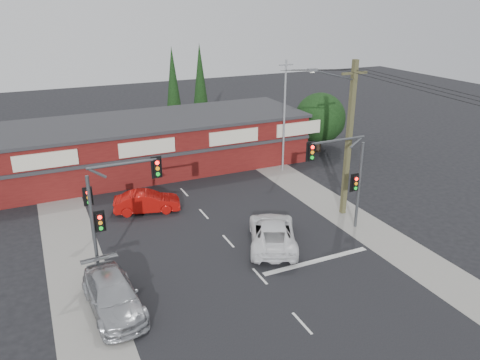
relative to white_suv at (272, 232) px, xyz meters
name	(u,v)px	position (x,y,z in m)	size (l,w,h in m)	color
ground	(247,262)	(-2.18, -1.17, -0.77)	(120.00, 120.00, 0.00)	black
road_strip	(213,224)	(-2.18, 3.83, -0.77)	(14.00, 70.00, 0.01)	black
verge_left	(72,252)	(-10.68, 3.83, -0.76)	(3.00, 70.00, 0.02)	gray
verge_right	(325,202)	(6.32, 3.83, -0.76)	(3.00, 70.00, 0.02)	gray
stop_line	(317,261)	(1.32, -2.67, -0.76)	(6.50, 0.35, 0.01)	silver
white_suv	(272,232)	(0.00, 0.00, 0.00)	(2.56, 5.56, 1.54)	white
silver_suv	(113,295)	(-9.51, -2.37, -0.01)	(2.12, 5.22, 1.52)	#AFB1B4
red_sedan	(147,202)	(-5.47, 7.46, -0.06)	(1.51, 4.32, 1.42)	#AB0E0A
lane_dashes	(204,214)	(-2.18, 5.50, -0.76)	(0.12, 50.93, 0.01)	silver
shop_building	(148,144)	(-3.18, 15.82, 1.36)	(27.30, 8.40, 4.22)	#521110
tree_cluster	(319,120)	(12.51, 14.27, 2.12)	(5.90, 5.10, 5.50)	#2D2116
conifer_near	(173,86)	(1.32, 22.83, 4.71)	(1.80, 1.80, 9.25)	#2D2116
conifer_far	(200,81)	(4.82, 24.83, 4.71)	(1.80, 1.80, 9.25)	#2D2116
traffic_mast_left	(113,202)	(-8.61, 0.84, 3.16)	(3.77, 0.27, 5.97)	#47494C
traffic_mast_right	(345,170)	(4.68, -0.16, 3.17)	(3.96, 0.27, 5.97)	#47494C
pedestal_signal	(89,203)	(-9.38, 4.84, 1.63)	(0.55, 0.27, 3.38)	#47494C
utility_pole	(348,135)	(6.18, 1.82, 4.62)	(4.38, 0.59, 10.00)	brown
steel_pole	(284,115)	(6.82, 10.83, 3.93)	(1.20, 0.16, 9.00)	gray
power_lines	(422,91)	(6.29, -3.64, 8.27)	(2.01, 29.00, 1.22)	black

